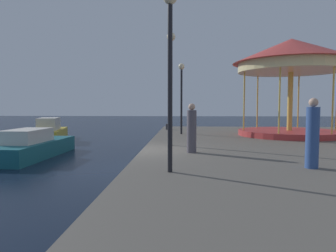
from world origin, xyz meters
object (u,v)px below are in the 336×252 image
(carousel, at_px, (291,64))
(person_near_carousel, at_px, (192,130))
(motorboat_yellow, at_px, (50,132))
(lamp_post_mid_promenade, at_px, (171,70))
(lamp_post_far_end, at_px, (181,86))
(person_by_the_water, at_px, (312,135))
(bollard_south, at_px, (167,127))
(motorboat_teal, at_px, (31,147))
(lamp_post_near_edge, at_px, (170,49))

(carousel, distance_m, person_near_carousel, 9.10)
(motorboat_yellow, xyz_separation_m, lamp_post_mid_promenade, (8.97, -8.16, 3.38))
(lamp_post_far_end, xyz_separation_m, person_near_carousel, (0.41, -7.14, -2.03))
(carousel, xyz_separation_m, person_by_the_water, (-2.49, -8.95, -3.08))
(lamp_post_mid_promenade, distance_m, lamp_post_far_end, 5.20)
(carousel, bearing_deg, lamp_post_mid_promenade, -145.43)
(lamp_post_mid_promenade, bearing_deg, motorboat_yellow, 137.69)
(person_near_carousel, bearing_deg, lamp_post_mid_promenade, 112.56)
(person_by_the_water, bearing_deg, motorboat_yellow, 135.60)
(motorboat_yellow, height_order, bollard_south, motorboat_yellow)
(carousel, distance_m, person_by_the_water, 9.79)
(motorboat_teal, relative_size, person_by_the_water, 3.01)
(carousel, bearing_deg, lamp_post_near_edge, -123.08)
(lamp_post_mid_promenade, bearing_deg, lamp_post_near_edge, -87.95)
(motorboat_teal, bearing_deg, lamp_post_mid_promenade, -10.86)
(motorboat_yellow, distance_m, lamp_post_mid_promenade, 12.59)
(lamp_post_near_edge, distance_m, person_by_the_water, 4.41)
(bollard_south, bearing_deg, lamp_post_mid_promenade, -85.93)
(motorboat_yellow, bearing_deg, lamp_post_near_edge, -55.55)
(motorboat_teal, relative_size, lamp_post_near_edge, 1.26)
(motorboat_yellow, xyz_separation_m, lamp_post_far_end, (9.37, -2.98, 3.05))
(motorboat_yellow, relative_size, bollard_south, 13.47)
(lamp_post_near_edge, bearing_deg, motorboat_yellow, 124.45)
(lamp_post_mid_promenade, height_order, person_by_the_water, lamp_post_mid_promenade)
(motorboat_teal, distance_m, bollard_south, 9.40)
(motorboat_yellow, distance_m, bollard_south, 8.38)
(bollard_south, relative_size, person_near_carousel, 0.23)
(motorboat_teal, height_order, lamp_post_far_end, lamp_post_far_end)
(lamp_post_near_edge, bearing_deg, lamp_post_mid_promenade, 92.05)
(lamp_post_far_end, relative_size, person_by_the_water, 2.21)
(lamp_post_near_edge, relative_size, bollard_south, 11.25)
(carousel, height_order, person_by_the_water, carousel)
(motorboat_yellow, bearing_deg, motorboat_teal, -72.36)
(motorboat_yellow, xyz_separation_m, lamp_post_near_edge, (9.15, -13.34, 3.26))
(bollard_south, height_order, person_by_the_water, person_by_the_water)
(carousel, distance_m, lamp_post_mid_promenade, 7.88)
(motorboat_teal, relative_size, carousel, 0.89)
(person_near_carousel, bearing_deg, lamp_post_near_edge, -101.10)
(lamp_post_far_end, relative_size, bollard_south, 10.38)
(carousel, xyz_separation_m, lamp_post_mid_promenade, (-6.45, -4.45, -0.78))
(motorboat_teal, bearing_deg, carousel, 13.36)
(lamp_post_mid_promenade, xyz_separation_m, lamp_post_far_end, (0.40, 5.18, -0.33))
(lamp_post_near_edge, xyz_separation_m, bollard_south, (-0.78, 13.53, -2.86))
(motorboat_teal, distance_m, carousel, 14.26)
(lamp_post_far_end, relative_size, person_near_carousel, 2.37)
(lamp_post_near_edge, height_order, person_near_carousel, lamp_post_near_edge)
(person_by_the_water, distance_m, person_near_carousel, 4.05)
(person_by_the_water, xyz_separation_m, person_near_carousel, (-3.15, 2.54, -0.06))
(motorboat_yellow, distance_m, lamp_post_near_edge, 16.50)
(motorboat_teal, bearing_deg, bollard_south, 48.73)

